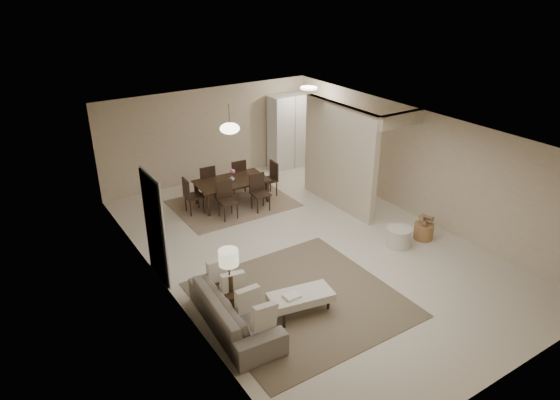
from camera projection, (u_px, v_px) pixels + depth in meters
floor at (307, 247)px, 10.41m from camera, size 9.00×9.00×0.00m
ceiling at (310, 131)px, 9.36m from camera, size 9.00×9.00×0.00m
back_wall at (209, 135)px, 13.31m from camera, size 6.00×0.00×6.00m
left_wall at (164, 231)px, 8.40m from camera, size 0.00×9.00×9.00m
right_wall at (415, 163)px, 11.36m from camera, size 0.00×9.00×9.00m
partition at (339, 157)px, 11.72m from camera, size 0.15×2.50×2.50m
doorway at (154, 228)px, 8.97m from camera, size 0.04×0.90×2.04m
pantry_cabinet at (290, 131)px, 14.29m from camera, size 1.20×0.55×2.10m
flush_light at (309, 88)px, 12.94m from camera, size 0.44×0.44×0.05m
living_rug at (300, 299)px, 8.73m from camera, size 3.20×3.20×0.01m
sofa at (235, 310)px, 7.97m from camera, size 2.14×0.95×0.61m
ottoman_bench at (301, 297)px, 8.27m from camera, size 1.15×0.68×0.39m
side_table at (231, 304)px, 8.20m from camera, size 0.58×0.58×0.52m
table_lamp at (229, 261)px, 7.86m from camera, size 0.32×0.32×0.76m
round_pouf at (399, 237)px, 10.35m from camera, size 0.52×0.52×0.40m
wicker_basket at (423, 231)px, 10.65m from camera, size 0.44×0.44×0.35m
dining_rug at (233, 203)px, 12.32m from camera, size 2.80×2.10×0.01m
dining_table at (233, 192)px, 12.19m from camera, size 1.78×1.05×0.61m
dining_chairs at (232, 187)px, 12.13m from camera, size 2.39×1.77×0.89m
vase at (232, 178)px, 12.03m from camera, size 0.16×0.16×0.13m
yellow_mat at (328, 188)px, 13.17m from camera, size 1.01×0.74×0.01m
pendant_light at (230, 128)px, 11.51m from camera, size 0.46×0.46×0.71m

